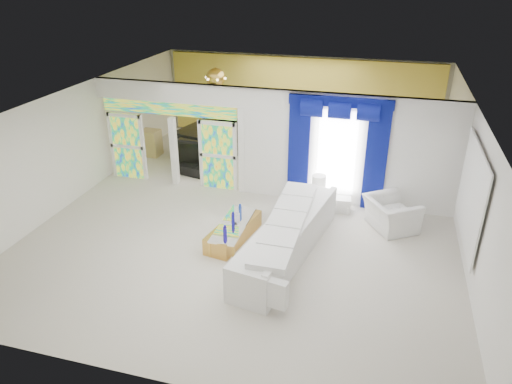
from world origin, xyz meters
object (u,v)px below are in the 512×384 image
(white_sofa, at_px, (287,239))
(console_table, at_px, (329,203))
(grand_piano, at_px, (210,142))
(coffee_table, at_px, (234,232))
(armchair, at_px, (391,214))

(white_sofa, relative_size, console_table, 3.75)
(console_table, relative_size, grand_piano, 0.55)
(coffee_table, bearing_deg, console_table, 46.90)
(armchair, bearing_deg, coffee_table, 79.84)
(coffee_table, height_order, armchair, armchair)
(white_sofa, bearing_deg, coffee_table, 177.68)
(console_table, xyz_separation_m, grand_piano, (-4.37, 2.78, 0.33))
(white_sofa, xyz_separation_m, coffee_table, (-1.35, 0.30, -0.20))
(console_table, xyz_separation_m, armchair, (1.57, -0.55, 0.20))
(white_sofa, distance_m, grand_piano, 6.40)
(coffee_table, xyz_separation_m, grand_piano, (-2.41, 4.88, 0.31))
(white_sofa, height_order, console_table, white_sofa)
(white_sofa, xyz_separation_m, console_table, (0.62, 2.40, -0.21))
(grand_piano, bearing_deg, armchair, -15.59)
(coffee_table, distance_m, console_table, 2.88)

